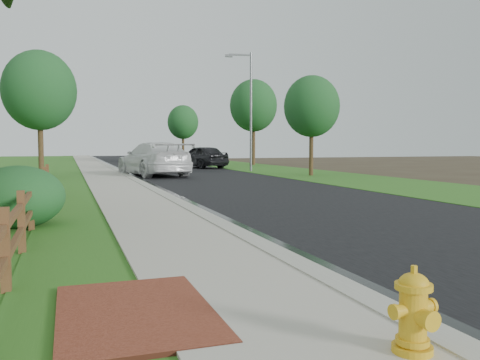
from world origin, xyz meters
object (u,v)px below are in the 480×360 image
object	(u,v)px
white_suv	(154,159)
streetlight	(249,104)
fire_hydrant	(414,313)
dark_car_mid	(201,157)
ranch_fence	(34,198)

from	to	relation	value
white_suv	streetlight	distance (m)	8.48
fire_hydrant	white_suv	distance (m)	26.69
white_suv	dark_car_mid	xyz separation A→B (m)	(5.20, 8.83, -0.10)
white_suv	dark_car_mid	size ratio (longest dim) A/B	1.30
dark_car_mid	fire_hydrant	bearing A→B (deg)	59.80
dark_car_mid	streetlight	world-z (taller)	streetlight
ranch_fence	streetlight	size ratio (longest dim) A/B	2.07
dark_car_mid	streetlight	xyz separation A→B (m)	(1.87, -5.86, 3.71)
dark_car_mid	streetlight	size ratio (longest dim) A/B	0.64
streetlight	ranch_fence	bearing A→B (deg)	-121.95
fire_hydrant	white_suv	bearing A→B (deg)	85.49
ranch_fence	streetlight	xyz separation A→B (m)	(12.67, 20.31, 4.00)
white_suv	streetlight	xyz separation A→B (m)	(7.07, 2.98, 3.61)
ranch_fence	white_suv	distance (m)	18.22
ranch_fence	white_suv	size ratio (longest dim) A/B	2.49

